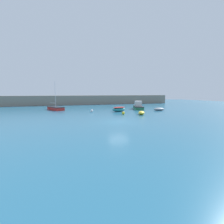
% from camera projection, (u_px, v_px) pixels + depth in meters
% --- Properties ---
extents(ground_plane, '(120.00, 120.00, 0.20)m').
position_uv_depth(ground_plane, '(118.00, 122.00, 22.60)').
color(ground_plane, '#235B7A').
extents(harbor_breakwater, '(59.61, 3.65, 2.86)m').
position_uv_depth(harbor_breakwater, '(80.00, 100.00, 54.48)').
color(harbor_breakwater, gray).
rests_on(harbor_breakwater, ground_plane).
extents(dinghy_near_pier, '(1.89, 2.16, 0.63)m').
position_uv_depth(dinghy_near_pier, '(141.00, 113.00, 29.65)').
color(dinghy_near_pier, yellow).
rests_on(dinghy_near_pier, ground_plane).
extents(rowboat_with_red_cover, '(3.34, 2.04, 0.92)m').
position_uv_depth(rowboat_with_red_cover, '(119.00, 109.00, 34.56)').
color(rowboat_with_red_cover, teal).
rests_on(rowboat_with_red_cover, ground_plane).
extents(fishing_dinghy_green, '(2.40, 1.21, 0.61)m').
position_uv_depth(fishing_dinghy_green, '(159.00, 109.00, 36.31)').
color(fishing_dinghy_green, gray).
rests_on(fishing_dinghy_green, ground_plane).
extents(motorboat_with_cabin, '(3.93, 6.48, 1.81)m').
position_uv_depth(motorboat_with_cabin, '(138.00, 106.00, 40.07)').
color(motorboat_with_cabin, '#287A4C').
rests_on(motorboat_with_cabin, ground_plane).
extents(sailboat_tall_mast, '(3.62, 5.17, 6.10)m').
position_uv_depth(sailboat_tall_mast, '(56.00, 108.00, 37.56)').
color(sailboat_tall_mast, red).
rests_on(sailboat_tall_mast, ground_plane).
extents(mooring_buoy_yellow, '(0.51, 0.51, 0.51)m').
position_uv_depth(mooring_buoy_yellow, '(123.00, 113.00, 29.85)').
color(mooring_buoy_yellow, yellow).
rests_on(mooring_buoy_yellow, ground_plane).
extents(mooring_buoy_white, '(0.51, 0.51, 0.51)m').
position_uv_depth(mooring_buoy_white, '(92.00, 111.00, 33.48)').
color(mooring_buoy_white, white).
rests_on(mooring_buoy_white, ground_plane).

